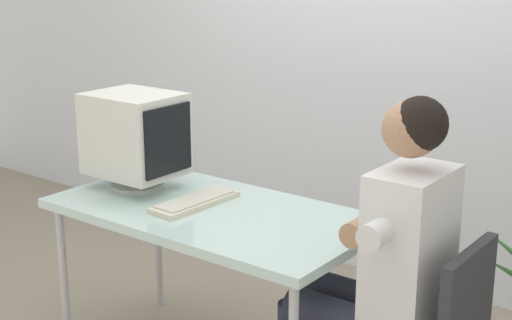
% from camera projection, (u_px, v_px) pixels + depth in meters
% --- Properties ---
extents(wall_back, '(8.00, 0.10, 3.00)m').
position_uv_depth(wall_back, '(432.00, 9.00, 3.81)').
color(wall_back, silver).
rests_on(wall_back, ground_plane).
extents(desk, '(1.37, 0.72, 0.75)m').
position_uv_depth(desk, '(212.00, 220.00, 3.13)').
color(desk, '#B7B7BC').
rests_on(desk, ground_plane).
extents(crt_monitor, '(0.41, 0.32, 0.43)m').
position_uv_depth(crt_monitor, '(136.00, 135.00, 3.32)').
color(crt_monitor, silver).
rests_on(crt_monitor, desk).
extents(keyboard, '(0.16, 0.42, 0.03)m').
position_uv_depth(keyboard, '(195.00, 202.00, 3.15)').
color(keyboard, beige).
rests_on(keyboard, desk).
extents(person_seated, '(0.72, 0.54, 1.33)m').
position_uv_depth(person_seated, '(380.00, 262.00, 2.65)').
color(person_seated, silver).
rests_on(person_seated, ground_plane).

